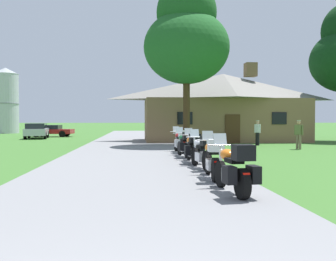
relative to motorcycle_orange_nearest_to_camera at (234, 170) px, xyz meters
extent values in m
plane|color=#386628|center=(-2.24, 13.71, -0.61)|extent=(500.00, 500.00, 0.00)
cube|color=slate|center=(-2.24, 11.71, -0.58)|extent=(6.40, 80.00, 0.06)
cylinder|color=black|center=(-0.08, 0.96, -0.23)|extent=(0.17, 0.65, 0.64)
cylinder|color=black|center=(0.04, -0.48, -0.23)|extent=(0.21, 0.65, 0.64)
cube|color=silver|center=(-0.02, 0.22, -0.17)|extent=(0.31, 0.58, 0.30)
ellipsoid|color=orange|center=(-0.04, 0.48, 0.28)|extent=(0.34, 0.54, 0.26)
cube|color=black|center=(0.00, 0.02, 0.19)|extent=(0.32, 0.54, 0.10)
cylinder|color=silver|center=(-0.08, 0.92, 0.47)|extent=(0.66, 0.09, 0.03)
cylinder|color=silver|center=(-0.08, 0.96, 0.13)|extent=(0.08, 0.24, 0.73)
cube|color=#B2BCC6|center=(-0.09, 1.02, 0.61)|extent=(0.33, 0.14, 0.27)
sphere|color=silver|center=(-0.08, 0.92, 0.33)|extent=(0.11, 0.11, 0.11)
cube|color=black|center=(0.04, -0.53, 0.41)|extent=(0.43, 0.39, 0.32)
cube|color=red|center=(0.06, -0.69, 0.00)|extent=(0.14, 0.04, 0.06)
cylinder|color=silver|center=(0.15, -0.14, -0.33)|extent=(0.12, 0.55, 0.07)
cube|color=black|center=(-0.22, -0.45, -0.05)|extent=(0.23, 0.42, 0.36)
cube|color=black|center=(0.30, -0.40, -0.05)|extent=(0.23, 0.42, 0.36)
cylinder|color=black|center=(0.03, 3.17, -0.23)|extent=(0.14, 0.64, 0.64)
cylinder|color=black|center=(-0.04, 1.73, -0.23)|extent=(0.19, 0.65, 0.64)
cube|color=silver|center=(-0.01, 2.43, -0.17)|extent=(0.29, 0.57, 0.30)
ellipsoid|color=orange|center=(0.00, 2.69, 0.28)|extent=(0.33, 0.53, 0.26)
cube|color=black|center=(-0.02, 2.23, 0.19)|extent=(0.31, 0.53, 0.10)
cylinder|color=silver|center=(0.03, 3.13, 0.47)|extent=(0.66, 0.07, 0.03)
cylinder|color=silver|center=(0.03, 3.17, 0.13)|extent=(0.07, 0.24, 0.73)
cube|color=#B2BCC6|center=(0.03, 3.23, 0.61)|extent=(0.33, 0.13, 0.27)
sphere|color=silver|center=(0.03, 3.13, 0.33)|extent=(0.11, 0.11, 0.11)
cube|color=silver|center=(-0.05, 1.68, 0.41)|extent=(0.42, 0.38, 0.32)
cube|color=red|center=(-0.06, 1.51, 0.00)|extent=(0.14, 0.04, 0.06)
cylinder|color=silver|center=(0.11, 2.05, -0.33)|extent=(0.10, 0.55, 0.07)
cylinder|color=black|center=(-0.02, 5.39, -0.23)|extent=(0.18, 0.65, 0.64)
cylinder|color=black|center=(0.15, 3.96, -0.23)|extent=(0.23, 0.65, 0.64)
cube|color=silver|center=(0.07, 4.66, -0.17)|extent=(0.32, 0.59, 0.30)
ellipsoid|color=silver|center=(0.04, 4.92, 0.28)|extent=(0.36, 0.55, 0.26)
cube|color=black|center=(0.09, 4.46, 0.19)|extent=(0.34, 0.55, 0.10)
cylinder|color=silver|center=(-0.01, 5.35, 0.47)|extent=(0.66, 0.11, 0.03)
cylinder|color=silver|center=(-0.02, 5.39, 0.13)|extent=(0.09, 0.24, 0.73)
cube|color=#B2BCC6|center=(-0.02, 5.45, 0.61)|extent=(0.33, 0.15, 0.27)
sphere|color=silver|center=(-0.01, 5.35, 0.33)|extent=(0.11, 0.11, 0.11)
cube|color=black|center=(0.15, 3.91, 0.41)|extent=(0.44, 0.40, 0.32)
cube|color=red|center=(0.17, 3.74, 0.00)|extent=(0.14, 0.05, 0.06)
cylinder|color=silver|center=(0.25, 4.30, -0.33)|extent=(0.13, 0.55, 0.07)
cylinder|color=black|center=(0.03, 7.29, -0.23)|extent=(0.12, 0.64, 0.64)
cylinder|color=black|center=(0.04, 5.85, -0.23)|extent=(0.16, 0.64, 0.64)
cube|color=silver|center=(0.04, 6.55, -0.17)|extent=(0.27, 0.56, 0.30)
ellipsoid|color=orange|center=(0.03, 6.81, 0.28)|extent=(0.31, 0.52, 0.26)
cube|color=black|center=(0.04, 6.35, 0.19)|extent=(0.29, 0.52, 0.10)
cylinder|color=silver|center=(0.03, 7.25, 0.47)|extent=(0.66, 0.04, 0.03)
cylinder|color=silver|center=(0.03, 7.29, 0.13)|extent=(0.06, 0.24, 0.73)
cube|color=#B2BCC6|center=(0.03, 7.35, 0.61)|extent=(0.32, 0.11, 0.27)
sphere|color=silver|center=(0.03, 7.25, 0.33)|extent=(0.11, 0.11, 0.11)
cube|color=black|center=(0.04, 5.80, 0.41)|extent=(0.40, 0.36, 0.32)
cube|color=red|center=(0.05, 5.63, 0.00)|extent=(0.14, 0.03, 0.06)
cylinder|color=silver|center=(0.18, 6.18, -0.33)|extent=(0.08, 0.55, 0.07)
cube|color=black|center=(-0.22, 5.90, -0.05)|extent=(0.20, 0.40, 0.36)
cube|color=black|center=(0.30, 5.91, -0.05)|extent=(0.20, 0.40, 0.36)
cylinder|color=black|center=(-0.08, 9.50, -0.23)|extent=(0.18, 0.65, 0.64)
cylinder|color=black|center=(0.08, 8.07, -0.23)|extent=(0.22, 0.65, 0.64)
cube|color=silver|center=(0.00, 8.77, -0.17)|extent=(0.32, 0.59, 0.30)
ellipsoid|color=#195B33|center=(-0.02, 9.03, 0.28)|extent=(0.36, 0.55, 0.26)
cube|color=black|center=(0.03, 8.57, 0.19)|extent=(0.34, 0.55, 0.10)
cylinder|color=silver|center=(-0.07, 9.47, 0.47)|extent=(0.66, 0.10, 0.03)
cylinder|color=silver|center=(-0.08, 9.50, 0.13)|extent=(0.09, 0.24, 0.73)
cube|color=#B2BCC6|center=(-0.08, 9.56, 0.61)|extent=(0.33, 0.14, 0.27)
sphere|color=silver|center=(-0.07, 9.47, 0.33)|extent=(0.11, 0.11, 0.11)
cube|color=black|center=(0.09, 8.02, 0.41)|extent=(0.44, 0.40, 0.32)
cube|color=red|center=(0.11, 7.86, 0.00)|extent=(0.14, 0.05, 0.06)
cylinder|color=silver|center=(0.19, 8.41, -0.33)|extent=(0.13, 0.55, 0.07)
cube|color=black|center=(-0.18, 8.09, -0.05)|extent=(0.24, 0.42, 0.36)
cube|color=black|center=(0.33, 8.15, -0.05)|extent=(0.24, 0.42, 0.36)
cylinder|color=black|center=(0.00, 11.78, -0.23)|extent=(0.18, 0.65, 0.64)
cylinder|color=black|center=(0.16, 10.35, -0.23)|extent=(0.22, 0.65, 0.64)
cube|color=silver|center=(0.08, 11.05, -0.17)|extent=(0.32, 0.59, 0.30)
ellipsoid|color=maroon|center=(0.05, 11.30, 0.28)|extent=(0.36, 0.55, 0.26)
cube|color=black|center=(0.10, 10.85, 0.19)|extent=(0.34, 0.55, 0.10)
cylinder|color=silver|center=(0.00, 11.74, 0.47)|extent=(0.66, 0.11, 0.03)
cylinder|color=silver|center=(0.00, 11.78, 0.13)|extent=(0.09, 0.24, 0.73)
cube|color=#B2BCC6|center=(-0.01, 11.84, 0.61)|extent=(0.33, 0.14, 0.27)
sphere|color=silver|center=(0.00, 11.74, 0.33)|extent=(0.11, 0.11, 0.11)
cube|color=#B7B7BC|center=(0.16, 10.30, 0.41)|extent=(0.44, 0.40, 0.32)
cube|color=red|center=(0.18, 10.13, 0.00)|extent=(0.14, 0.05, 0.06)
cylinder|color=silver|center=(0.26, 10.68, -0.33)|extent=(0.13, 0.55, 0.07)
cube|color=#B7B7BC|center=(-0.11, 10.37, -0.05)|extent=(0.24, 0.42, 0.36)
cube|color=#B7B7BC|center=(0.41, 10.43, -0.05)|extent=(0.24, 0.42, 0.36)
cube|color=brown|center=(4.88, 22.15, 1.05)|extent=(12.42, 6.00, 3.32)
pyramid|color=gray|center=(4.88, 22.15, 3.75)|extent=(13.16, 6.36, 2.07)
cube|color=brown|center=(7.12, 22.15, 5.13)|extent=(0.90, 0.90, 1.10)
cube|color=#472D19|center=(4.88, 19.11, 0.44)|extent=(1.10, 0.08, 2.10)
cube|color=black|center=(1.40, 19.11, 1.22)|extent=(1.10, 0.06, 0.90)
cube|color=black|center=(8.36, 19.11, 1.22)|extent=(1.10, 0.06, 0.90)
cylinder|color=black|center=(5.97, 16.96, -0.18)|extent=(0.14, 0.14, 0.86)
cylinder|color=black|center=(6.04, 16.80, -0.18)|extent=(0.14, 0.14, 0.86)
cube|color=silver|center=(6.00, 16.88, 0.53)|extent=(0.35, 0.42, 0.56)
cylinder|color=silver|center=(5.91, 17.09, 0.51)|extent=(0.09, 0.09, 0.58)
cylinder|color=silver|center=(6.10, 16.67, 0.51)|extent=(0.09, 0.09, 0.58)
sphere|color=tan|center=(6.00, 16.88, 0.95)|extent=(0.21, 0.21, 0.21)
cylinder|color=#B2AD99|center=(6.00, 16.88, 1.05)|extent=(0.22, 0.22, 0.05)
cylinder|color=#75664C|center=(7.29, 13.14, -0.18)|extent=(0.14, 0.14, 0.86)
cylinder|color=#75664C|center=(7.19, 13.28, -0.18)|extent=(0.14, 0.14, 0.86)
cube|color=#5B6638|center=(7.24, 13.21, 0.53)|extent=(0.39, 0.42, 0.56)
cylinder|color=#5B6638|center=(7.38, 13.03, 0.51)|extent=(0.09, 0.09, 0.58)
cylinder|color=#5B6638|center=(7.10, 13.39, 0.51)|extent=(0.09, 0.09, 0.58)
sphere|color=tan|center=(7.24, 13.21, 0.95)|extent=(0.21, 0.21, 0.21)
cylinder|color=#B2AD99|center=(7.24, 13.21, 1.05)|extent=(0.22, 0.22, 0.05)
cylinder|color=#422D19|center=(1.16, 16.43, 1.81)|extent=(0.44, 0.44, 4.84)
ellipsoid|color=#1E5623|center=(1.16, 16.43, 5.75)|extent=(5.50, 5.50, 4.68)
ellipsoid|color=#1B4E20|center=(1.16, 16.43, 7.95)|extent=(3.85, 3.85, 4.13)
cylinder|color=#B2B7BC|center=(-18.93, 43.34, 3.24)|extent=(3.22, 3.22, 7.70)
cone|color=#999EA3|center=(-18.93, 43.34, 7.50)|extent=(3.29, 3.29, 0.81)
cylinder|color=gray|center=(-18.93, 43.34, 3.24)|extent=(3.32, 3.32, 0.15)
cube|color=#ADAFB7|center=(-11.19, 28.05, 0.01)|extent=(2.49, 4.82, 0.60)
cube|color=black|center=(-11.16, 27.85, 0.55)|extent=(2.07, 3.42, 0.48)
cylinder|color=black|center=(-12.23, 29.34, -0.29)|extent=(0.31, 0.67, 0.64)
cylinder|color=black|center=(-10.56, 29.59, -0.29)|extent=(0.31, 0.67, 0.64)
cylinder|color=black|center=(-11.82, 26.52, -0.29)|extent=(0.31, 0.67, 0.64)
cylinder|color=black|center=(-10.14, 26.76, -0.29)|extent=(0.31, 0.67, 0.64)
cube|color=maroon|center=(-10.61, 31.71, -0.06)|extent=(4.35, 2.22, 0.46)
cube|color=black|center=(-10.71, 31.72, 0.38)|extent=(2.03, 1.79, 0.42)
cylinder|color=black|center=(-11.98, 30.99, -0.29)|extent=(0.66, 0.28, 0.64)
cylinder|color=black|center=(-11.82, 32.67, -0.29)|extent=(0.66, 0.28, 0.64)
cylinder|color=black|center=(-9.39, 30.75, -0.29)|extent=(0.66, 0.28, 0.64)
cylinder|color=black|center=(-9.23, 32.43, -0.29)|extent=(0.66, 0.28, 0.64)
camera|label=1|loc=(-2.12, -8.06, 1.06)|focal=40.95mm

